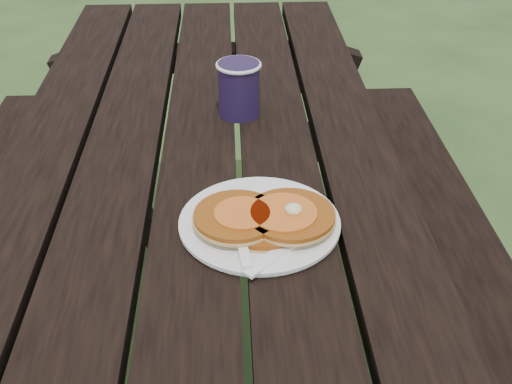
{
  "coord_description": "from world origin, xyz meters",
  "views": [
    {
      "loc": [
        0.06,
        -1.08,
        1.37
      ],
      "look_at": [
        0.1,
        -0.24,
        0.8
      ],
      "focal_mm": 45.0,
      "sensor_mm": 36.0,
      "label": 1
    }
  ],
  "objects_px": {
    "plate": "(260,223)",
    "coffee_cup": "(239,86)",
    "pancake_stack": "(265,218)",
    "picnic_table": "(207,294)"
  },
  "relations": [
    {
      "from": "coffee_cup",
      "to": "picnic_table",
      "type": "bearing_deg",
      "value": -120.69
    },
    {
      "from": "coffee_cup",
      "to": "pancake_stack",
      "type": "bearing_deg",
      "value": -85.64
    },
    {
      "from": "plate",
      "to": "picnic_table",
      "type": "bearing_deg",
      "value": 111.9
    },
    {
      "from": "picnic_table",
      "to": "pancake_stack",
      "type": "bearing_deg",
      "value": -67.48
    },
    {
      "from": "picnic_table",
      "to": "plate",
      "type": "relative_size",
      "value": 7.17
    },
    {
      "from": "picnic_table",
      "to": "coffee_cup",
      "type": "distance_m",
      "value": 0.47
    },
    {
      "from": "plate",
      "to": "pancake_stack",
      "type": "distance_m",
      "value": 0.02
    },
    {
      "from": "pancake_stack",
      "to": "coffee_cup",
      "type": "xyz_separation_m",
      "value": [
        -0.03,
        0.41,
        0.04
      ]
    },
    {
      "from": "plate",
      "to": "coffee_cup",
      "type": "relative_size",
      "value": 2.19
    },
    {
      "from": "plate",
      "to": "coffee_cup",
      "type": "distance_m",
      "value": 0.4
    }
  ]
}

